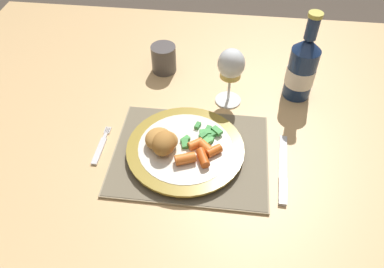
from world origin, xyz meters
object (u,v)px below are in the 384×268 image
(table_knife, at_px, (283,174))
(bottle, at_px, (302,68))
(dinner_plate, at_px, (185,149))
(fork, at_px, (100,148))
(dining_table, at_px, (186,129))
(wine_glass, at_px, (231,67))
(drinking_cup, at_px, (164,58))

(table_knife, bearing_deg, bottle, 80.50)
(dinner_plate, bearing_deg, fork, -177.88)
(dinner_plate, height_order, bottle, bottle)
(dining_table, height_order, table_knife, table_knife)
(table_knife, xyz_separation_m, wine_glass, (-0.14, 0.24, 0.11))
(dining_table, xyz_separation_m, dinner_plate, (0.02, -0.16, 0.09))
(bottle, height_order, drinking_cup, bottle)
(wine_glass, bearing_deg, bottle, 15.17)
(dinner_plate, height_order, drinking_cup, drinking_cup)
(fork, height_order, table_knife, table_knife)
(fork, height_order, wine_glass, wine_glass)
(table_knife, bearing_deg, dinner_plate, 170.79)
(wine_glass, relative_size, bottle, 0.66)
(dinner_plate, xyz_separation_m, drinking_cup, (-0.10, 0.32, 0.03))
(bottle, bearing_deg, wine_glass, -164.83)
(wine_glass, bearing_deg, table_knife, -60.53)
(fork, xyz_separation_m, wine_glass, (0.29, 0.21, 0.11))
(dinner_plate, bearing_deg, bottle, 42.75)
(dinner_plate, xyz_separation_m, wine_glass, (0.09, 0.20, 0.09))
(dinner_plate, xyz_separation_m, table_knife, (0.23, -0.04, -0.01))
(dinner_plate, distance_m, table_knife, 0.23)
(dinner_plate, relative_size, fork, 2.24)
(wine_glass, height_order, drinking_cup, wine_glass)
(dinner_plate, xyz_separation_m, fork, (-0.20, -0.01, -0.01))
(dining_table, distance_m, fork, 0.26)
(drinking_cup, bearing_deg, wine_glass, -30.83)
(dining_table, relative_size, bottle, 6.07)
(fork, height_order, drinking_cup, drinking_cup)
(bottle, bearing_deg, drinking_cup, 170.06)
(dining_table, height_order, fork, fork)
(table_knife, distance_m, wine_glass, 0.30)
(table_knife, height_order, bottle, bottle)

